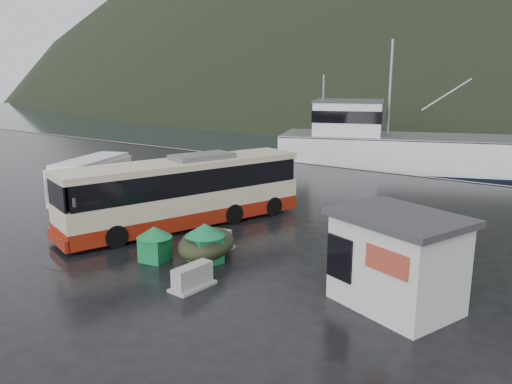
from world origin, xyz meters
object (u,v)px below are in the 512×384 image
Objects in this scene: coach_bus at (186,225)px; jersey_barrier_c at (398,309)px; jersey_barrier_a at (218,252)px; jersey_barrier_b at (193,288)px; fishing_trawler at (427,162)px; ticket_kiosk at (394,306)px; white_van at (94,200)px; waste_bin_left at (156,261)px; dome_tent at (207,258)px; waste_bin_right at (206,262)px.

jersey_barrier_c is (11.11, -2.63, 0.00)m from coach_bus.
jersey_barrier_b reaches higher than jersey_barrier_a.
ticket_kiosk is at bearing -95.67° from fishing_trawler.
fishing_trawler is (-7.69, 27.27, 0.00)m from jersey_barrier_c.
jersey_barrier_a is at bearing -33.85° from white_van.
waste_bin_left is at bearing -120.95° from jersey_barrier_a.
jersey_barrier_b is 0.06× the size of fishing_trawler.
jersey_barrier_c is (6.00, 2.42, 0.00)m from jersey_barrier_b.
jersey_barrier_b is at bearing -107.88° from fishing_trawler.
waste_bin_left is at bearing -134.40° from dome_tent.
waste_bin_left is 8.94m from jersey_barrier_c.
coach_bus is 7.18m from jersey_barrier_b.
white_van reaches higher than jersey_barrier_b.
coach_bus is 11.20m from ticket_kiosk.
waste_bin_right is at bearing -155.92° from ticket_kiosk.
waste_bin_right is 0.96× the size of jersey_barrier_c.
waste_bin_left is at bearing -148.76° from waste_bin_right.
dome_tent is at bearing -18.95° from coach_bus.
dome_tent is (11.17, -3.14, 0.00)m from white_van.
waste_bin_right is at bearing -176.56° from jersey_barrier_c.
fishing_trawler is (10.96, 24.16, 0.00)m from white_van.
white_van reaches higher than jersey_barrier_a.
jersey_barrier_c is (8.82, 1.42, 0.00)m from waste_bin_left.
waste_bin_right is 27.70m from fishing_trawler.
coach_bus is 4.96m from waste_bin_right.
white_van is 3.73× the size of jersey_barrier_b.
coach_bus is 4.04m from jersey_barrier_a.
waste_bin_right is 1.00× the size of jersey_barrier_a.
waste_bin_right is 2.32m from jersey_barrier_b.
fishing_trawler reaches higher than dome_tent.
fishing_trawler is at bearing 91.00° from waste_bin_right.
white_van is 18.90m from jersey_barrier_c.
white_van is 11.35m from jersey_barrier_a.
jersey_barrier_a is (-0.35, 1.13, 0.00)m from waste_bin_right.
waste_bin_left is 0.48× the size of dome_tent.
ticket_kiosk is (7.29, 0.20, 0.00)m from dome_tent.
dome_tent is at bearing 125.41° from waste_bin_right.
jersey_barrier_a is at bearing 95.83° from dome_tent.
jersey_barrier_c is at bearing 4.09° from coach_bus.
waste_bin_right is 0.05× the size of fishing_trawler.
coach_bus is at bearing 119.46° from waste_bin_left.
fishing_trawler is at bearing 124.77° from ticket_kiosk.
ticket_kiosk is 2.37× the size of jersey_barrier_b.
fishing_trawler reaches higher than waste_bin_right.
fishing_trawler is at bearing 105.74° from jersey_barrier_c.
jersey_barrier_a is at bearing -11.09° from coach_bus.
fishing_trawler is (3.42, 24.64, 0.00)m from coach_bus.
waste_bin_right is at bearing -54.59° from dome_tent.
coach_bus reaches higher than white_van.
dome_tent is 27.31m from fishing_trawler.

